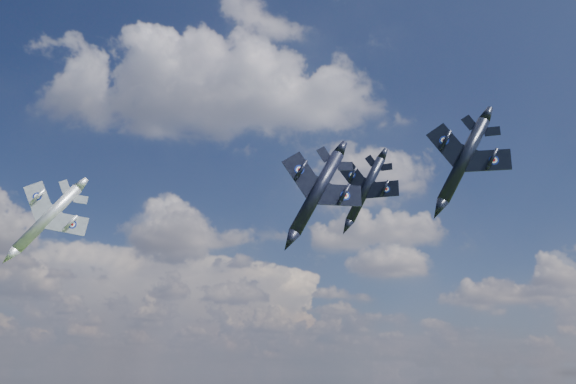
# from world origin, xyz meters

# --- Properties ---
(jet_lead_navy) EXTENTS (14.41, 18.16, 8.65)m
(jet_lead_navy) POSITION_xyz_m (7.92, 11.35, 81.69)
(jet_lead_navy) COLOR black
(jet_right_navy) EXTENTS (12.35, 14.98, 7.02)m
(jet_right_navy) POSITION_xyz_m (22.19, -2.31, 80.63)
(jet_right_navy) COLOR black
(jet_high_navy) EXTENTS (14.51, 16.96, 7.60)m
(jet_high_navy) POSITION_xyz_m (15.66, 23.72, 86.08)
(jet_high_navy) COLOR black
(jet_left_silver) EXTENTS (13.89, 17.48, 9.24)m
(jet_left_silver) POSITION_xyz_m (-28.61, 18.22, 80.34)
(jet_left_silver) COLOR gray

